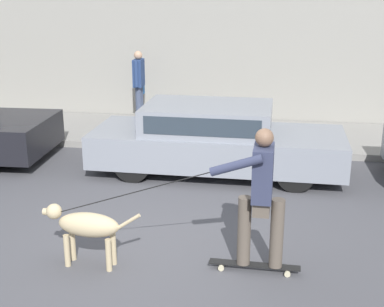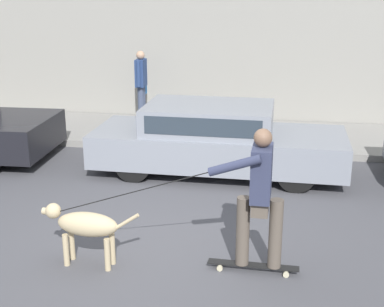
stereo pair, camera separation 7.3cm
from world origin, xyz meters
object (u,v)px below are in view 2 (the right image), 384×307
object	(u,v)px
skateboarder	(259,193)
pedestrian_with_bag	(141,83)
parked_car_1	(216,140)
dog	(85,226)

from	to	relation	value
skateboarder	pedestrian_with_bag	world-z (taller)	pedestrian_with_bag
parked_car_1	dog	xyz separation A→B (m)	(-1.12, -3.57, -0.09)
pedestrian_with_bag	parked_car_1	bearing A→B (deg)	-54.68
dog	pedestrian_with_bag	distance (m)	6.51
parked_car_1	pedestrian_with_bag	world-z (taller)	pedestrian_with_bag
parked_car_1	pedestrian_with_bag	size ratio (longest dim) A/B	2.67
dog	pedestrian_with_bag	bearing A→B (deg)	-77.91
dog	skateboarder	world-z (taller)	skateboarder
parked_car_1	skateboarder	size ratio (longest dim) A/B	1.52
pedestrian_with_bag	dog	bearing A→B (deg)	-82.39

